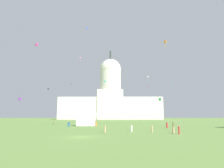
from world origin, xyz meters
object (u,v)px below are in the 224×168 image
person_red_near_tree_west (167,125)px  kite_turquoise_mid (105,81)px  person_tan_mid_right (105,129)px  kite_magenta_mid (37,45)px  kite_violet_low (20,99)px  kite_yellow_high (125,58)px  person_olive_back_left (53,123)px  person_teal_front_center (68,124)px  capitol_building (110,99)px  kite_gold_high (69,56)px  person_olive_aisle_center (173,124)px  person_tan_back_right (152,129)px  kite_green_low_b (160,99)px  kite_green_low (70,85)px  person_red_back_center (179,130)px  kite_black_mid (48,89)px  kite_orange_high (165,42)px  person_denim_front_right (69,124)px  kite_cyan_mid (171,85)px  kite_blue_high (87,29)px  kite_white_high_b (148,77)px  person_tan_edge_east (173,130)px  person_white_lawn_far_right (131,128)px  person_orange_edge_west (96,124)px  event_tent (86,117)px  kite_red_mid (148,87)px  kite_pink_high (80,58)px

person_red_near_tree_west → kite_turquoise_mid: 88.52m
person_tan_mid_right → kite_magenta_mid: bearing=78.0°
kite_violet_low → kite_yellow_high: kite_yellow_high is taller
person_olive_back_left → person_teal_front_center: size_ratio=0.95×
capitol_building → kite_gold_high: bearing=-128.2°
person_olive_aisle_center → person_tan_back_right: bearing=-90.8°
capitol_building → kite_green_low_b: capitol_building is taller
person_red_near_tree_west → kite_green_low_b: (0.63, 11.05, 8.51)m
capitol_building → kite_green_low: 142.57m
person_red_back_center → person_tan_mid_right: (-14.49, 3.55, -0.09)m
kite_black_mid → kite_orange_high: size_ratio=0.69×
person_teal_front_center → kite_gold_high: size_ratio=0.54×
person_red_back_center → kite_green_low_b: bearing=-103.9°
person_olive_aisle_center → person_denim_front_right: bearing=-154.8°
person_red_near_tree_west → kite_cyan_mid: kite_cyan_mid is taller
person_red_near_tree_west → person_tan_back_right: person_red_near_tree_west is taller
kite_blue_high → kite_white_high_b: size_ratio=0.41×
person_tan_edge_east → kite_green_low_b: kite_green_low_b is taller
kite_magenta_mid → kite_green_low_b: 50.52m
kite_yellow_high → person_denim_front_right: bearing=-166.3°
person_denim_front_right → person_red_back_center: person_red_back_center is taller
person_olive_back_left → kite_violet_low: (-15.71, 1.99, 10.14)m
person_tan_mid_right → person_white_lawn_far_right: bearing=-35.0°
kite_turquoise_mid → kite_blue_high: size_ratio=0.87×
person_teal_front_center → kite_black_mid: (-25.19, 53.27, 19.25)m
kite_turquoise_mid → kite_gold_high: 54.72m
person_red_back_center → person_denim_front_right: bearing=-51.9°
kite_green_low → kite_orange_high: bearing=85.1°
person_tan_mid_right → kite_blue_high: (-14.84, 75.11, 56.95)m
person_olive_back_left → person_tan_edge_east: bearing=-15.8°
person_tan_back_right → kite_orange_high: 56.08m
kite_orange_high → kite_black_mid: bearing=100.5°
person_olive_aisle_center → kite_violet_low: kite_violet_low is taller
kite_turquoise_mid → person_tan_edge_east: bearing=27.5°
kite_black_mid → kite_yellow_high: (49.17, 26.77, 27.59)m
kite_black_mid → person_denim_front_right: bearing=-148.7°
person_red_near_tree_west → person_orange_edge_west: (-21.78, 9.09, -0.01)m
person_white_lawn_far_right → event_tent: bearing=-155.3°
person_red_near_tree_west → person_teal_front_center: bearing=-96.0°
person_teal_front_center → kite_blue_high: size_ratio=1.11×
person_tan_mid_right → kite_red_mid: 123.73m
person_denim_front_right → kite_blue_high: size_ratio=1.15×
kite_red_mid → kite_pink_high: (-50.57, -26.45, 16.40)m
person_orange_edge_west → kite_yellow_high: bearing=127.1°
person_denim_front_right → kite_blue_high: (-2.15, 51.77, 56.88)m
kite_cyan_mid → kite_gold_high: (-67.60, 79.24, 39.12)m
person_red_near_tree_west → kite_blue_high: kite_blue_high is taller
person_orange_edge_west → kite_violet_low: size_ratio=0.43×
person_denim_front_right → person_red_near_tree_west: (30.25, -6.11, 0.05)m
person_tan_mid_right → kite_pink_high: bearing=48.5°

